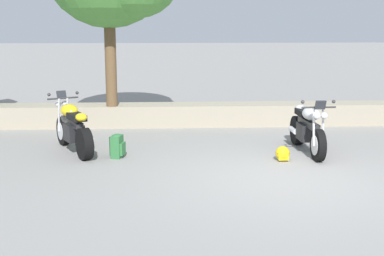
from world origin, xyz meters
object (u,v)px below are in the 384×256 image
object	(u,v)px
motorcycle_yellow_near_left	(73,128)
motorcycle_silver_centre	(308,129)
rider_backpack	(117,145)
rider_helmet	(283,154)

from	to	relation	value
motorcycle_yellow_near_left	motorcycle_silver_centre	distance (m)	4.78
motorcycle_silver_centre	rider_backpack	distance (m)	3.84
motorcycle_yellow_near_left	rider_helmet	size ratio (longest dim) A/B	6.84
motorcycle_yellow_near_left	rider_backpack	distance (m)	1.11
rider_helmet	rider_backpack	bearing A→B (deg)	172.81
motorcycle_silver_centre	rider_helmet	size ratio (longest dim) A/B	7.37
motorcycle_yellow_near_left	rider_backpack	world-z (taller)	motorcycle_yellow_near_left
rider_backpack	rider_helmet	xyz separation A→B (m)	(3.19, -0.40, -0.11)
rider_backpack	rider_helmet	size ratio (longest dim) A/B	1.68
motorcycle_yellow_near_left	motorcycle_silver_centre	world-z (taller)	same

